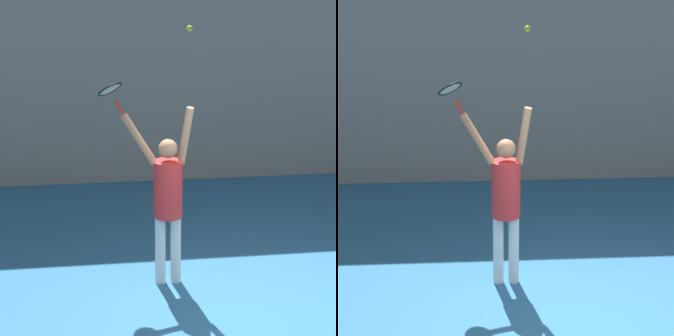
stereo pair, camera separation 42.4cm
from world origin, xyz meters
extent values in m
cube|color=gray|center=(0.00, 5.44, 2.50)|extent=(18.00, 0.10, 5.00)
cylinder|color=white|center=(-0.87, 1.44, 0.45)|extent=(0.13, 0.13, 0.89)
cylinder|color=white|center=(-0.68, 1.44, 0.45)|extent=(0.13, 0.13, 0.89)
cylinder|color=red|center=(-0.77, 1.44, 1.24)|extent=(0.35, 0.35, 0.70)
sphere|color=tan|center=(-0.77, 1.44, 1.75)|extent=(0.23, 0.23, 0.23)
cylinder|color=tan|center=(-0.57, 1.41, 1.91)|extent=(0.22, 0.20, 0.70)
cylinder|color=tan|center=(-1.10, 1.58, 1.83)|extent=(0.45, 0.39, 0.59)
cylinder|color=red|center=(-1.32, 1.77, 2.19)|extent=(0.13, 0.12, 0.19)
torus|color=black|center=(-1.42, 1.87, 2.39)|extent=(0.42, 0.42, 0.20)
cylinder|color=beige|center=(-1.42, 1.87, 2.39)|extent=(0.35, 0.35, 0.16)
sphere|color=#CCDB2D|center=(-0.54, 1.38, 3.13)|extent=(0.07, 0.07, 0.07)
camera|label=1|loc=(-1.64, -5.37, 3.70)|focal=65.00mm
camera|label=2|loc=(-1.21, -5.41, 3.70)|focal=65.00mm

